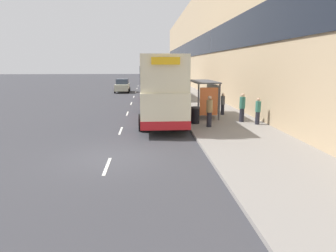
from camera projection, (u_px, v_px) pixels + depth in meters
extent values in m
plane|color=#38383D|center=(110.00, 158.00, 12.32)|extent=(220.00, 220.00, 0.00)
cube|color=gray|center=(176.00, 87.00, 50.37)|extent=(5.00, 93.00, 0.14)
cube|color=tan|center=(201.00, 44.00, 49.23)|extent=(3.00, 93.00, 14.09)
cube|color=black|center=(191.00, 48.00, 49.27)|extent=(0.12, 89.28, 2.54)
cube|color=silver|center=(107.00, 166.00, 11.31)|extent=(0.12, 2.00, 0.01)
cube|color=silver|center=(121.00, 131.00, 17.34)|extent=(0.12, 2.00, 0.01)
cube|color=silver|center=(127.00, 114.00, 23.37)|extent=(0.12, 2.00, 0.01)
cube|color=silver|center=(131.00, 103.00, 29.41)|extent=(0.12, 2.00, 0.01)
cube|color=silver|center=(134.00, 97.00, 35.44)|extent=(0.12, 2.00, 0.01)
cube|color=silver|center=(136.00, 92.00, 41.47)|extent=(0.12, 2.00, 0.01)
cube|color=silver|center=(137.00, 89.00, 47.50)|extent=(0.12, 2.00, 0.01)
cube|color=silver|center=(138.00, 86.00, 53.54)|extent=(0.12, 2.00, 0.01)
cube|color=#4C4C51|center=(204.00, 82.00, 21.30)|extent=(1.60, 4.20, 0.08)
cylinder|color=#4C4C51|center=(198.00, 102.00, 19.55)|extent=(0.10, 0.10, 2.40)
cylinder|color=#4C4C51|center=(190.00, 96.00, 23.45)|extent=(0.10, 0.10, 2.40)
cylinder|color=#4C4C51|center=(219.00, 102.00, 19.64)|extent=(0.10, 0.10, 2.40)
cylinder|color=#4C4C51|center=(207.00, 96.00, 23.55)|extent=(0.10, 0.10, 2.40)
cube|color=#99A8B2|center=(212.00, 97.00, 21.57)|extent=(0.04, 3.68, 1.92)
cube|color=#D86633|center=(209.00, 101.00, 19.64)|extent=(1.19, 0.10, 1.82)
cube|color=maroon|center=(206.00, 109.00, 21.72)|extent=(0.36, 2.80, 0.08)
cube|color=beige|center=(160.00, 99.00, 20.57)|extent=(2.55, 11.41, 1.85)
cube|color=beige|center=(160.00, 71.00, 20.18)|extent=(2.50, 11.07, 1.95)
cube|color=#B2191E|center=(161.00, 109.00, 20.71)|extent=(2.58, 11.47, 0.45)
cube|color=#2D3847|center=(160.00, 94.00, 20.49)|extent=(2.58, 10.73, 0.81)
cube|color=#2D3847|center=(160.00, 73.00, 20.20)|extent=(2.55, 10.73, 0.94)
cube|color=yellow|center=(166.00, 61.00, 14.50)|extent=(1.40, 0.08, 0.36)
cylinder|color=black|center=(143.00, 105.00, 24.46)|extent=(0.30, 1.00, 1.00)
cylinder|color=black|center=(174.00, 105.00, 24.63)|extent=(0.30, 1.00, 1.00)
cylinder|color=black|center=(141.00, 122.00, 17.21)|extent=(0.30, 1.00, 1.00)
cylinder|color=black|center=(185.00, 122.00, 17.39)|extent=(0.30, 1.00, 1.00)
cube|color=beige|center=(155.00, 85.00, 34.44)|extent=(2.55, 10.71, 1.85)
cube|color=beige|center=(154.00, 68.00, 34.06)|extent=(2.50, 10.38, 1.95)
cube|color=#B2191E|center=(155.00, 91.00, 34.58)|extent=(2.58, 10.76, 0.45)
cube|color=#2D3847|center=(155.00, 82.00, 34.37)|extent=(2.58, 10.06, 0.81)
cube|color=#2D3847|center=(155.00, 69.00, 34.08)|extent=(2.55, 10.06, 0.94)
cube|color=yellow|center=(156.00, 63.00, 28.72)|extent=(1.40, 0.08, 0.36)
cylinder|color=black|center=(144.00, 91.00, 38.10)|extent=(0.30, 1.00, 1.00)
cylinder|color=black|center=(164.00, 90.00, 38.27)|extent=(0.30, 1.00, 1.00)
cylinder|color=black|center=(143.00, 96.00, 31.30)|extent=(0.30, 1.00, 1.00)
cylinder|color=black|center=(168.00, 96.00, 31.48)|extent=(0.30, 1.00, 1.00)
cube|color=navy|center=(152.00, 78.00, 70.62)|extent=(1.89, 4.51, 0.79)
cube|color=#2D3847|center=(152.00, 75.00, 70.26)|extent=(1.67, 2.16, 0.65)
cylinder|color=black|center=(148.00, 79.00, 72.00)|extent=(0.20, 0.60, 0.60)
cylinder|color=black|center=(156.00, 79.00, 72.13)|extent=(0.20, 0.60, 0.60)
cylinder|color=black|center=(149.00, 80.00, 69.27)|extent=(0.20, 0.60, 0.60)
cylinder|color=black|center=(157.00, 80.00, 69.41)|extent=(0.20, 0.60, 0.60)
cube|color=silver|center=(156.00, 83.00, 51.25)|extent=(1.84, 4.33, 0.82)
cube|color=#2D3847|center=(156.00, 78.00, 50.89)|extent=(1.62, 2.08, 0.67)
cylinder|color=black|center=(150.00, 84.00, 52.58)|extent=(0.20, 0.60, 0.60)
cylinder|color=black|center=(161.00, 84.00, 52.71)|extent=(0.20, 0.60, 0.60)
cylinder|color=black|center=(150.00, 86.00, 49.96)|extent=(0.20, 0.60, 0.60)
cylinder|color=black|center=(161.00, 85.00, 50.09)|extent=(0.20, 0.60, 0.60)
cube|color=#4C5156|center=(149.00, 80.00, 58.71)|extent=(1.73, 4.11, 0.80)
cube|color=#2D3847|center=(149.00, 77.00, 58.36)|extent=(1.52, 1.97, 0.66)
cylinder|color=black|center=(145.00, 82.00, 59.98)|extent=(0.20, 0.60, 0.60)
cylinder|color=black|center=(153.00, 82.00, 60.10)|extent=(0.20, 0.60, 0.60)
cylinder|color=black|center=(145.00, 83.00, 57.49)|extent=(0.20, 0.60, 0.60)
cylinder|color=black|center=(154.00, 83.00, 57.61)|extent=(0.20, 0.60, 0.60)
cube|color=#B7B799|center=(122.00, 87.00, 41.01)|extent=(1.79, 4.29, 0.83)
cube|color=#2D3847|center=(122.00, 81.00, 41.06)|extent=(1.57, 2.06, 0.68)
cylinder|color=black|center=(128.00, 91.00, 39.86)|extent=(0.20, 0.60, 0.60)
cylinder|color=black|center=(115.00, 91.00, 39.73)|extent=(0.20, 0.60, 0.60)
cylinder|color=black|center=(130.00, 89.00, 42.45)|extent=(0.20, 0.60, 0.60)
cylinder|color=black|center=(117.00, 89.00, 42.33)|extent=(0.20, 0.60, 0.60)
cylinder|color=#23232D|center=(257.00, 118.00, 18.46)|extent=(0.27, 0.27, 0.78)
cylinder|color=#337260|center=(258.00, 107.00, 18.31)|extent=(0.32, 0.32, 0.65)
sphere|color=tan|center=(259.00, 100.00, 18.23)|extent=(0.21, 0.21, 0.21)
cylinder|color=#23232D|center=(209.00, 120.00, 17.71)|extent=(0.30, 0.30, 0.87)
cylinder|color=#997F51|center=(210.00, 106.00, 17.54)|extent=(0.36, 0.36, 0.73)
sphere|color=tan|center=(210.00, 98.00, 17.45)|extent=(0.24, 0.24, 0.24)
cylinder|color=#23232D|center=(242.00, 115.00, 19.28)|extent=(0.30, 0.30, 0.87)
cylinder|color=#337260|center=(242.00, 103.00, 19.12)|extent=(0.36, 0.36, 0.72)
sphere|color=tan|center=(243.00, 95.00, 19.02)|extent=(0.24, 0.24, 0.24)
cylinder|color=#23232D|center=(186.00, 104.00, 24.93)|extent=(0.28, 0.28, 0.81)
cylinder|color=navy|center=(186.00, 95.00, 24.78)|extent=(0.34, 0.34, 0.67)
sphere|color=tan|center=(186.00, 90.00, 24.68)|extent=(0.22, 0.22, 0.22)
cylinder|color=#23232D|center=(222.00, 110.00, 21.99)|extent=(0.26, 0.26, 0.75)
cylinder|color=#4C4C51|center=(223.00, 100.00, 21.85)|extent=(0.31, 0.31, 0.63)
sphere|color=tan|center=(223.00, 95.00, 21.76)|extent=(0.20, 0.20, 0.20)
cylinder|color=black|center=(195.00, 116.00, 18.71)|extent=(0.52, 0.52, 0.95)
cylinder|color=#2D2D33|center=(195.00, 108.00, 18.60)|extent=(0.55, 0.55, 0.10)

